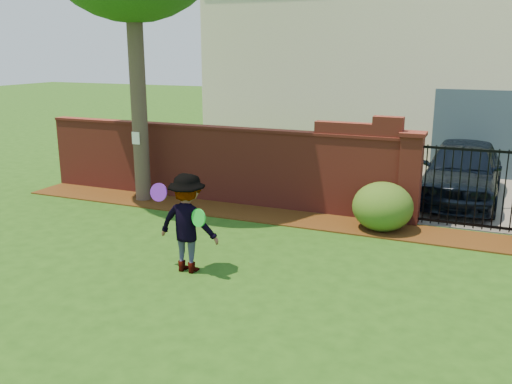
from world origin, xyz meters
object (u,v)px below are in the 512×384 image
at_px(man, 186,224).
at_px(frisbee_green, 199,218).
at_px(car, 461,173).
at_px(frisbee_purple, 159,192).

relative_size(man, frisbee_green, 5.67).
bearing_deg(car, frisbee_purple, -121.90).
bearing_deg(car, frisbee_green, -117.49).
bearing_deg(frisbee_purple, frisbee_green, 2.42).
xyz_separation_m(car, frisbee_green, (-3.44, -6.18, 0.26)).
height_order(man, frisbee_green, man).
bearing_deg(frisbee_green, frisbee_purple, -177.58).
distance_m(car, frisbee_green, 7.08).
xyz_separation_m(man, frisbee_green, (0.32, -0.17, 0.18)).
bearing_deg(frisbee_purple, man, 29.48).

